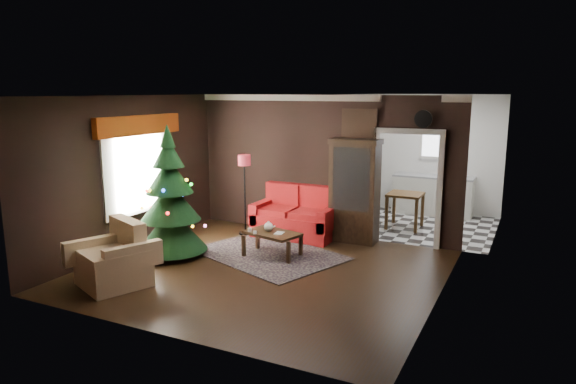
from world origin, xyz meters
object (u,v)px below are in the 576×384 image
at_px(christmas_tree, 170,198).
at_px(teapot, 269,227).
at_px(floor_lamp, 245,195).
at_px(coffee_table, 272,244).
at_px(loveseat, 295,212).
at_px(armchair, 113,256).
at_px(wall_clock, 423,119).
at_px(kitchen_table, 405,211).
at_px(curio_cabinet, 354,193).

height_order(christmas_tree, teapot, christmas_tree).
bearing_deg(floor_lamp, coffee_table, -41.01).
distance_m(loveseat, armchair, 3.81).
height_order(christmas_tree, armchair, christmas_tree).
xyz_separation_m(christmas_tree, wall_clock, (3.79, 2.46, 1.33)).
bearing_deg(coffee_table, christmas_tree, -155.06).
distance_m(armchair, kitchen_table, 6.09).
height_order(loveseat, curio_cabinet, curio_cabinet).
relative_size(coffee_table, kitchen_table, 1.27).
xyz_separation_m(floor_lamp, christmas_tree, (-0.47, -1.74, 0.22)).
relative_size(armchair, teapot, 5.14).
bearing_deg(armchair, loveseat, 92.34).
relative_size(armchair, kitchen_table, 1.28).
relative_size(christmas_tree, teapot, 12.76).
height_order(curio_cabinet, wall_clock, wall_clock).
xyz_separation_m(loveseat, floor_lamp, (-0.97, -0.32, 0.33)).
relative_size(loveseat, curio_cabinet, 0.89).
xyz_separation_m(curio_cabinet, kitchen_table, (0.65, 1.43, -0.57)).
height_order(curio_cabinet, christmas_tree, christmas_tree).
xyz_separation_m(coffee_table, wall_clock, (2.18, 1.71, 2.15)).
xyz_separation_m(loveseat, coffee_table, (0.17, -1.31, -0.27)).
distance_m(coffee_table, wall_clock, 3.51).
height_order(curio_cabinet, coffee_table, curio_cabinet).
xyz_separation_m(curio_cabinet, wall_clock, (1.20, 0.18, 1.43)).
xyz_separation_m(loveseat, kitchen_table, (1.80, 1.65, -0.12)).
relative_size(coffee_table, wall_clock, 2.97).
xyz_separation_m(coffee_table, kitchen_table, (1.63, 2.96, 0.15)).
bearing_deg(curio_cabinet, loveseat, -169.17).
xyz_separation_m(curio_cabinet, floor_lamp, (-2.12, -0.54, -0.12)).
relative_size(curio_cabinet, kitchen_table, 2.53).
bearing_deg(wall_clock, floor_lamp, -167.78).
height_order(floor_lamp, christmas_tree, christmas_tree).
bearing_deg(coffee_table, kitchen_table, 61.12).
bearing_deg(curio_cabinet, floor_lamp, -165.74).
distance_m(curio_cabinet, christmas_tree, 3.45).
relative_size(floor_lamp, christmas_tree, 0.68).
bearing_deg(teapot, kitchen_table, 59.89).
xyz_separation_m(loveseat, wall_clock, (2.35, 0.40, 1.88)).
height_order(teapot, wall_clock, wall_clock).
bearing_deg(christmas_tree, curio_cabinet, 41.29).
xyz_separation_m(armchair, teapot, (1.42, 2.28, 0.07)).
bearing_deg(floor_lamp, wall_clock, 12.22).
height_order(curio_cabinet, kitchen_table, curio_cabinet).
distance_m(armchair, coffee_table, 2.73).
height_order(coffee_table, wall_clock, wall_clock).
distance_m(armchair, teapot, 2.68).
bearing_deg(christmas_tree, kitchen_table, 48.82).
bearing_deg(armchair, curio_cabinet, 79.58).
distance_m(christmas_tree, wall_clock, 4.71).
distance_m(floor_lamp, teapot, 1.47).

